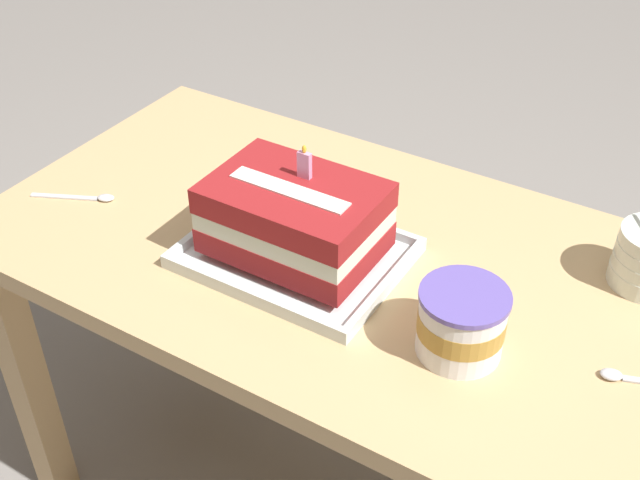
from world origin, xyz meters
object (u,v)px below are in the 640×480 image
object	(u,v)px
foil_tray	(296,255)
ice_cream_tub	(461,322)
serving_spoon_by_bowls	(627,377)
serving_spoon_near_tray	(91,197)
birthday_cake	(295,217)

from	to	relation	value
foil_tray	ice_cream_tub	distance (m)	0.32
foil_tray	serving_spoon_by_bowls	size ratio (longest dim) A/B	2.47
serving_spoon_near_tray	ice_cream_tub	bearing A→B (deg)	-0.62
foil_tray	ice_cream_tub	xyz separation A→B (m)	(0.31, -0.06, 0.05)
foil_tray	serving_spoon_by_bowls	distance (m)	0.53
foil_tray	serving_spoon_near_tray	distance (m)	0.41
birthday_cake	serving_spoon_by_bowls	xyz separation A→B (m)	(0.53, 0.01, -0.08)
foil_tray	birthday_cake	world-z (taller)	birthday_cake
ice_cream_tub	serving_spoon_near_tray	world-z (taller)	ice_cream_tub
foil_tray	ice_cream_tub	size ratio (longest dim) A/B	2.70
ice_cream_tub	serving_spoon_by_bowls	xyz separation A→B (m)	(0.22, 0.07, -0.05)
ice_cream_tub	serving_spoon_near_tray	distance (m)	0.72
foil_tray	ice_cream_tub	world-z (taller)	ice_cream_tub
foil_tray	serving_spoon_by_bowls	xyz separation A→B (m)	(0.53, 0.01, -0.00)
foil_tray	serving_spoon_by_bowls	bearing A→B (deg)	1.27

